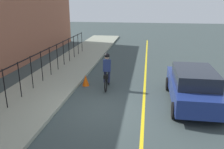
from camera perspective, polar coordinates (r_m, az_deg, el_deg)
name	(u,v)px	position (r m, az deg, el deg)	size (l,w,h in m)	color
ground_plane	(104,110)	(9.69, -2.03, -8.56)	(80.00, 80.00, 0.00)	#374242
lane_line_centre	(143,113)	(9.54, 7.57, -9.11)	(36.00, 0.12, 0.01)	yellow
sidewalk	(25,103)	(10.77, -20.24, -6.49)	(40.00, 3.20, 0.15)	gray
iron_fence	(25,70)	(11.39, -20.27, 1.09)	(18.94, 0.04, 1.60)	black
cyclist_lead	(107,71)	(11.64, -1.21, 0.80)	(1.71, 0.37, 1.83)	black
patrol_sedan	(193,86)	(10.47, 18.98, -2.60)	(4.41, 1.94, 1.58)	navy
traffic_cone_near	(86,80)	(12.32, -6.39, -1.43)	(0.36, 0.36, 0.56)	#E85008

